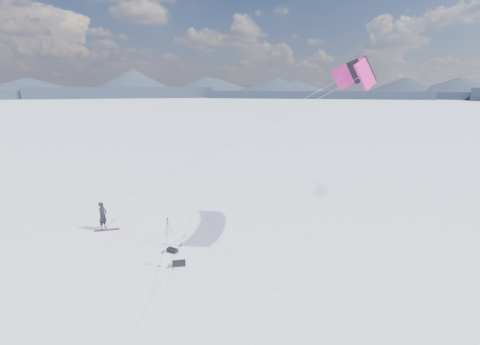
% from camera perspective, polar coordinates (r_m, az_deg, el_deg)
% --- Properties ---
extents(ground, '(1800.00, 1800.00, 0.00)m').
position_cam_1_polar(ground, '(23.13, -17.93, -11.13)').
color(ground, white).
extents(horizon_hills, '(704.84, 706.81, 10.51)m').
position_cam_1_polar(horizon_hills, '(21.64, -18.84, 0.11)').
color(horizon_hills, black).
rests_on(horizon_hills, ground).
extents(snow_tracks, '(17.62, 14.39, 0.01)m').
position_cam_1_polar(snow_tracks, '(22.82, -20.05, -11.65)').
color(snow_tracks, silver).
rests_on(snow_tracks, ground).
extents(snowkiter, '(0.54, 0.76, 1.95)m').
position_cam_1_polar(snowkiter, '(25.98, -21.40, -8.62)').
color(snowkiter, black).
rests_on(snowkiter, ground).
extents(snowboard, '(1.63, 0.92, 0.04)m').
position_cam_1_polar(snowboard, '(25.69, -20.99, -8.78)').
color(snowboard, '#6B1D46').
rests_on(snowboard, ground).
extents(tripod, '(0.58, 0.53, 1.13)m').
position_cam_1_polar(tripod, '(23.65, -11.79, -8.24)').
color(tripod, black).
rests_on(tripod, ground).
extents(gear_bag_a, '(0.80, 0.57, 0.32)m').
position_cam_1_polar(gear_bag_a, '(19.89, -10.00, -14.45)').
color(gear_bag_a, black).
rests_on(gear_bag_a, ground).
extents(gear_bag_b, '(0.72, 0.53, 0.30)m').
position_cam_1_polar(gear_bag_b, '(21.40, -11.04, -12.41)').
color(gear_bag_b, black).
rests_on(gear_bag_b, ground).
extents(power_kite, '(17.48, 6.35, 9.89)m').
position_cam_1_polar(power_kite, '(22.25, 18.75, 15.16)').
color(power_kite, '#B91267').
rests_on(power_kite, ground).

